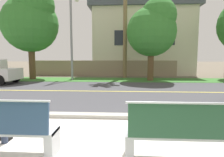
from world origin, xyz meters
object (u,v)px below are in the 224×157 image
(bench_right, at_px, (188,134))
(shade_tree_far_left, at_px, (31,20))
(shade_tree_left, at_px, (153,28))
(streetlamp, at_px, (72,29))

(bench_right, height_order, shade_tree_far_left, shade_tree_far_left)
(shade_tree_far_left, distance_m, shade_tree_left, 9.04)
(bench_right, height_order, streetlamp, streetlamp)
(shade_tree_left, bearing_deg, streetlamp, 178.40)
(streetlamp, height_order, shade_tree_far_left, shade_tree_far_left)
(streetlamp, distance_m, shade_tree_far_left, 3.24)
(streetlamp, height_order, shade_tree_left, streetlamp)
(streetlamp, relative_size, shade_tree_left, 1.13)
(bench_right, bearing_deg, shade_tree_left, 84.45)
(bench_right, xyz_separation_m, shade_tree_far_left, (-7.94, 11.34, 4.01))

